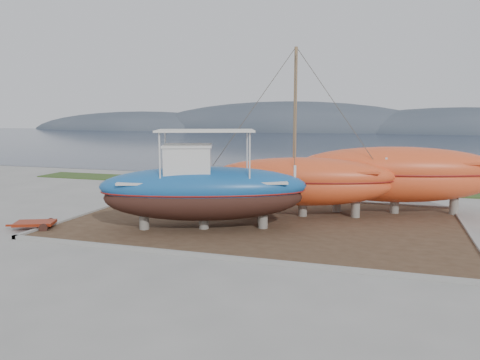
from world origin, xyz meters
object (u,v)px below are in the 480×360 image
(blue_caique, at_px, (203,180))
(orange_sailboat, at_px, (304,133))
(orange_bare_hull, at_px, (396,181))
(white_dinghy, at_px, (173,194))
(red_trailer, at_px, (35,226))

(blue_caique, distance_m, orange_sailboat, 5.78)
(orange_sailboat, distance_m, orange_bare_hull, 5.52)
(white_dinghy, height_order, orange_bare_hull, orange_bare_hull)
(orange_sailboat, xyz_separation_m, orange_bare_hull, (4.42, 2.17, -2.48))
(blue_caique, bearing_deg, white_dinghy, 109.12)
(white_dinghy, distance_m, orange_bare_hull, 12.10)
(blue_caique, height_order, orange_sailboat, orange_sailboat)
(orange_bare_hull, bearing_deg, red_trailer, -162.99)
(red_trailer, bearing_deg, orange_sailboat, 5.26)
(orange_bare_hull, distance_m, red_trailer, 17.66)
(orange_sailboat, bearing_deg, white_dinghy, 163.06)
(blue_caique, relative_size, white_dinghy, 2.34)
(red_trailer, bearing_deg, orange_bare_hull, 4.42)
(blue_caique, relative_size, red_trailer, 3.65)
(orange_sailboat, bearing_deg, red_trailer, -162.37)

